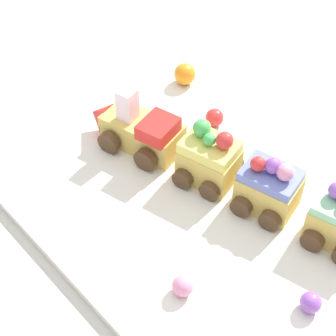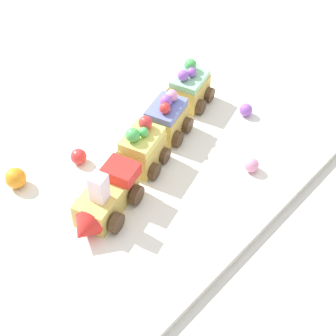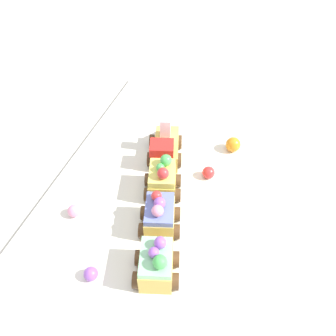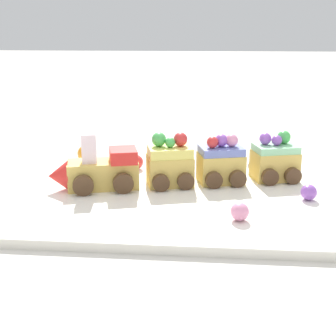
# 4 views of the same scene
# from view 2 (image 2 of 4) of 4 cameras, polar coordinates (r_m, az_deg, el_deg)

# --- Properties ---
(ground_plane) EXTENTS (10.00, 10.00, 0.00)m
(ground_plane) POSITION_cam_2_polar(r_m,az_deg,el_deg) (0.87, -0.78, -0.19)
(ground_plane) COLOR beige
(display_board) EXTENTS (0.78, 0.38, 0.01)m
(display_board) POSITION_cam_2_polar(r_m,az_deg,el_deg) (0.87, -0.78, 0.08)
(display_board) COLOR white
(display_board) RESTS_ON ground_plane
(cake_train_locomotive) EXTENTS (0.14, 0.09, 0.08)m
(cake_train_locomotive) POSITION_cam_2_polar(r_m,az_deg,el_deg) (0.79, -6.42, -3.30)
(cake_train_locomotive) COLOR #E0BC56
(cake_train_locomotive) RESTS_ON display_board
(cake_car_lemon) EXTENTS (0.08, 0.08, 0.08)m
(cake_car_lemon) POSITION_cam_2_polar(r_m,az_deg,el_deg) (0.85, -2.64, 1.97)
(cake_car_lemon) COLOR #E0BC56
(cake_car_lemon) RESTS_ON display_board
(cake_car_blueberry) EXTENTS (0.08, 0.08, 0.08)m
(cake_car_blueberry) POSITION_cam_2_polar(r_m,az_deg,el_deg) (0.90, -0.16, 5.05)
(cake_car_blueberry) COLOR #E0BC56
(cake_car_blueberry) RESTS_ON display_board
(cake_car_mint) EXTENTS (0.08, 0.08, 0.08)m
(cake_car_mint) POSITION_cam_2_polar(r_m,az_deg,el_deg) (0.96, 2.19, 8.11)
(cake_car_mint) COLOR #E0BC56
(cake_car_mint) RESTS_ON display_board
(gumball_red) EXTENTS (0.02, 0.02, 0.02)m
(gumball_red) POSITION_cam_2_polar(r_m,az_deg,el_deg) (0.87, -9.07, 1.16)
(gumball_red) COLOR red
(gumball_red) RESTS_ON display_board
(gumball_purple) EXTENTS (0.02, 0.02, 0.02)m
(gumball_purple) POSITION_cam_2_polar(r_m,az_deg,el_deg) (0.95, 7.92, 5.87)
(gumball_purple) COLOR #9956C6
(gumball_purple) RESTS_ON display_board
(gumball_pink) EXTENTS (0.02, 0.02, 0.02)m
(gumball_pink) POSITION_cam_2_polar(r_m,az_deg,el_deg) (0.86, 8.47, 0.31)
(gumball_pink) COLOR pink
(gumball_pink) RESTS_ON display_board
(gumball_orange) EXTENTS (0.03, 0.03, 0.03)m
(gumball_orange) POSITION_cam_2_polar(r_m,az_deg,el_deg) (0.85, -15.22, -0.99)
(gumball_orange) COLOR orange
(gumball_orange) RESTS_ON display_board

